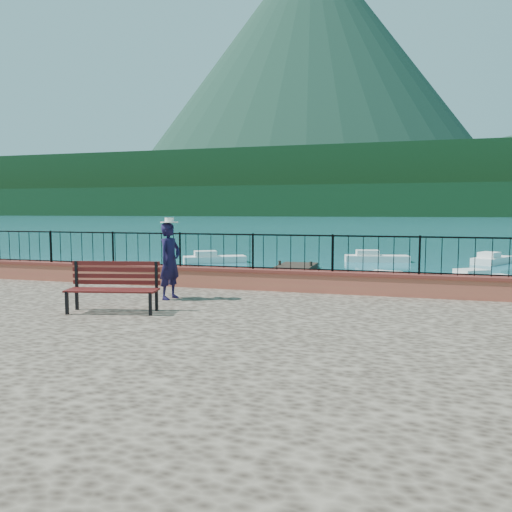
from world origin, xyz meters
The scene contains 16 objects.
ground centered at (0.00, 0.00, 0.00)m, with size 2000.00×2000.00×0.00m, color #19596B.
parapet centered at (0.00, 3.70, 1.49)m, with size 28.00×0.46×0.58m, color #AA573D.
railing centered at (0.00, 3.70, 2.25)m, with size 27.00×0.05×0.95m, color black.
dock centered at (-2.00, 12.00, 0.15)m, with size 2.00×16.00×0.30m, color #2D231C.
far_forest centered at (0.00, 300.00, 9.00)m, with size 900.00×60.00×18.00m, color black.
foothills centered at (0.00, 360.00, 22.00)m, with size 900.00×120.00×44.00m, color black.
volcano centered at (-120.00, 700.00, 190.00)m, with size 560.00×560.00×380.00m, color #142D23.
park_bench centered at (-2.32, -0.15, 1.52)m, with size 2.05×1.03×1.09m.
person centered at (-1.85, 1.69, 2.15)m, with size 0.69×0.45×1.90m, color #161133.
hat centered at (-1.85, 1.69, 3.16)m, with size 0.44×0.44×0.12m, color white.
boat_0 centered at (-5.11, 9.37, 0.40)m, with size 3.27×1.30×0.80m, color silver.
boat_1 centered at (3.59, 12.38, 0.40)m, with size 3.49×1.30×0.80m, color silver.
boat_2 centered at (7.20, 14.71, 0.40)m, with size 3.49×1.30×0.80m, color silver.
boat_3 centered at (-7.97, 20.98, 0.40)m, with size 4.05×1.30×0.80m, color silver.
boat_4 centered at (2.23, 24.42, 0.40)m, with size 4.14×1.30×0.80m, color silver.
boat_5 centered at (9.42, 25.25, 0.40)m, with size 3.65×1.30×0.80m, color white.
Camera 1 is at (3.57, -9.52, 3.39)m, focal length 35.00 mm.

